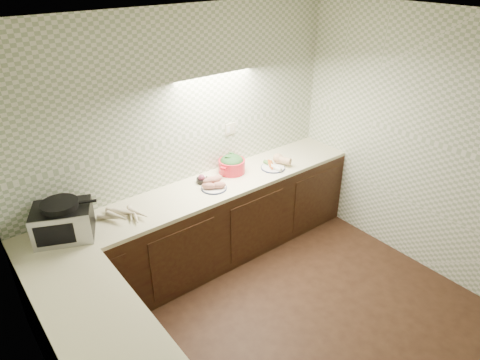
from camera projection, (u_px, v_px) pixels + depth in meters
room at (323, 181)px, 2.89m from camera, size 3.60×3.60×2.60m
counter at (193, 299)px, 3.55m from camera, size 3.60×3.60×0.90m
toaster_oven at (63, 221)px, 3.50m from camera, size 0.56×0.51×0.33m
parsnip_pile at (120, 217)px, 3.76m from camera, size 0.35×0.38×0.09m
sweet_potato_plate at (214, 184)px, 4.26m from camera, size 0.27×0.26×0.12m
onion_bowl at (202, 179)px, 4.37m from camera, size 0.13×0.13×0.10m
dutch_oven at (232, 164)px, 4.55m from camera, size 0.36×0.36×0.20m
veg_plate at (275, 163)px, 4.70m from camera, size 0.33×0.32×0.12m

